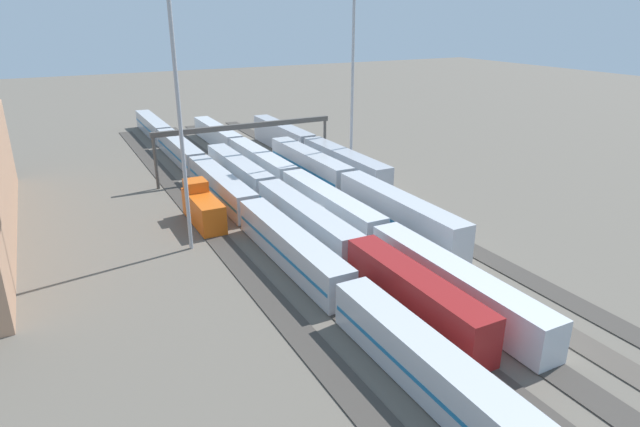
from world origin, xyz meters
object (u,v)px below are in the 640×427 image
Objects in this scene: train_on_track_1 at (348,188)px; train_on_track_4 at (245,207)px; signal_gantry at (245,131)px; train_on_track_5 at (203,208)px; light_mast_0 at (353,52)px; light_mast_1 at (175,71)px; train_on_track_3 at (298,213)px; train_on_track_2 at (291,181)px; train_on_track_0 at (310,150)px.

train_on_track_4 is (0.80, 15.00, -0.56)m from train_on_track_1.
signal_gantry reaches higher than train_on_track_1.
train_on_track_5 is 0.31× the size of light_mast_0.
signal_gantry is (17.63, -12.50, 5.40)m from train_on_track_5.
train_on_track_3 is at bearing -91.45° from light_mast_1.
train_on_track_2 is 2.98× the size of light_mast_1.
signal_gantry is (24.57, -15.98, -12.43)m from light_mast_1.
train_on_track_3 is 30.48m from train_on_track_0.
train_on_track_5 reaches higher than train_on_track_4.
signal_gantry is (8.41, 14.96, -12.43)m from light_mast_0.
train_on_track_0 is at bearing 13.81° from light_mast_0.
train_on_track_4 is at bearing 42.11° from train_on_track_3.
train_on_track_0 is at bearing -43.60° from train_on_track_4.
light_mast_0 is (16.50, -17.46, 17.89)m from train_on_track_3.
light_mast_0 is (10.97, -22.46, 17.93)m from train_on_track_4.
train_on_track_1 reaches higher than train_on_track_3.
train_on_track_1 is at bearing -148.72° from train_on_track_2.
train_on_track_1 is (-8.23, -5.00, 0.60)m from train_on_track_2.
light_mast_1 reaches higher than light_mast_0.
light_mast_0 is (-10.03, -2.46, 17.36)m from train_on_track_0.
train_on_track_2 is 9.56× the size of train_on_track_5.
light_mast_0 is at bearing -62.43° from light_mast_1.
light_mast_1 is 1.07× the size of signal_gantry.
train_on_track_3 is at bearing 150.52° from train_on_track_0.
train_on_track_0 is 13.54m from signal_gantry.
train_on_track_2 is 12.46m from train_on_track_4.
train_on_track_0 is 1.47× the size of light_mast_0.
signal_gantry is (-1.62, 12.50, 4.93)m from train_on_track_0.
train_on_track_5 is at bearing 110.76° from train_on_track_2.
light_mast_0 is 1.07× the size of signal_gantry.
train_on_track_5 reaches higher than train_on_track_3.
signal_gantry reaches higher than train_on_track_5.
train_on_track_4 is at bearing -58.53° from light_mast_1.
light_mast_0 reaches higher than train_on_track_1.
light_mast_0 is at bearing -46.63° from train_on_track_3.
train_on_track_5 is at bearing 127.60° from train_on_track_0.
train_on_track_3 is 22.41m from light_mast_1.
train_on_track_1 is 22.26m from light_mast_0.
train_on_track_3 is 11.08m from train_on_track_1.
train_on_track_0 is at bearing -29.48° from train_on_track_3.
train_on_track_4 is at bearing -109.28° from train_on_track_5.
train_on_track_5 is (7.28, 10.00, 0.07)m from train_on_track_3.
train_on_track_5 is at bearing 53.94° from train_on_track_3.
train_on_track_2 is at bearing -21.08° from train_on_track_3.
light_mast_1 is at bearing 153.37° from train_on_track_5.
train_on_track_5 is (-5.69, 15.00, 0.14)m from train_on_track_2.
light_mast_0 is 21.19m from signal_gantry.
light_mast_0 reaches higher than train_on_track_0.
train_on_track_5 is (2.54, 20.00, -0.46)m from train_on_track_1.
train_on_track_3 is at bearing 115.35° from train_on_track_1.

